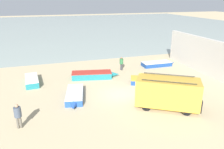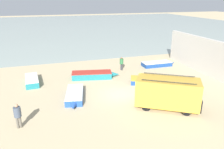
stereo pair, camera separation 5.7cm
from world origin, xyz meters
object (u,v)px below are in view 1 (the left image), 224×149
Objects in this scene: parked_van at (168,92)px; fishing_rowboat_3 at (75,95)px; fishing_rowboat_0 at (93,75)px; fishing_rowboat_1 at (157,64)px; fisherman_0 at (18,114)px; fishing_rowboat_4 at (148,81)px; fisherman_1 at (121,62)px; fishing_rowboat_2 at (32,80)px.

parked_van is 7.78m from fishing_rowboat_3.
fishing_rowboat_3 is at bearing -110.03° from fishing_rowboat_0.
fisherman_0 is (-15.67, -9.75, 0.80)m from fishing_rowboat_1.
fisherman_1 is (-1.15, 4.78, 0.72)m from fishing_rowboat_4.
fishing_rowboat_2 is 6.19m from fishing_rowboat_3.
fishing_rowboat_1 is (4.80, 10.21, -1.04)m from parked_van.
fishing_rowboat_4 is (4.95, -3.18, -0.08)m from fishing_rowboat_0.
parked_van is at bearing -114.31° from fishing_rowboat_1.
fishing_rowboat_4 is (0.98, 5.17, -1.05)m from parked_van.
fishing_rowboat_0 is 1.17× the size of fishing_rowboat_1.
fishing_rowboat_2 is 8.47m from fisherman_0.
fisherman_0 is 14.31m from fisherman_1.
fishing_rowboat_0 is 1.27× the size of fishing_rowboat_2.
fishing_rowboat_1 is at bearing -61.64° from fisherman_0.
fishing_rowboat_4 is at bearing -111.88° from fishing_rowboat_2.
fisherman_0 is at bearing 172.37° from fishing_rowboat_2.
fishing_rowboat_2 is at bearing -132.76° from fishing_rowboat_3.
fisherman_1 reaches higher than fishing_rowboat_4.
fishing_rowboat_3 is at bearing -147.36° from fishing_rowboat_4.
fisherman_0 is at bearing -39.44° from fishing_rowboat_3.
fishing_rowboat_1 is 1.09× the size of fishing_rowboat_4.
parked_van is 11.32m from fishing_rowboat_1.
fisherman_0 is at bearing -147.24° from fishing_rowboat_1.
parked_van is at bearing -53.53° from fishing_rowboat_0.
fishing_rowboat_1 reaches higher than fishing_rowboat_4.
fishing_rowboat_0 reaches higher than fishing_rowboat_2.
parked_van is 1.26× the size of fishing_rowboat_4.
parked_van is at bearing -134.46° from fishing_rowboat_2.
fishing_rowboat_0 reaches higher than fishing_rowboat_3.
fishing_rowboat_4 is (-3.82, -5.03, -0.01)m from fishing_rowboat_1.
fisherman_0 is (-4.19, -3.39, 0.77)m from fishing_rowboat_3.
fishing_rowboat_2 is at bearing -174.09° from fishing_rowboat_1.
fishing_rowboat_4 is at bearing -126.36° from fishing_rowboat_1.
fishing_rowboat_2 is 0.92× the size of fishing_rowboat_3.
fishing_rowboat_0 is at bearing 170.13° from fishing_rowboat_4.
fishing_rowboat_4 is at bearing -21.67° from fishing_rowboat_0.
fishing_rowboat_1 is 13.13m from fishing_rowboat_3.
fisherman_1 is (6.51, 6.11, 0.68)m from fishing_rowboat_3.
fishing_rowboat_4 is 2.32× the size of fisherman_0.
parked_van is 0.99× the size of fishing_rowboat_0.
fishing_rowboat_1 is 1.00× the size of fishing_rowboat_3.
parked_van is 10.89m from fisherman_0.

